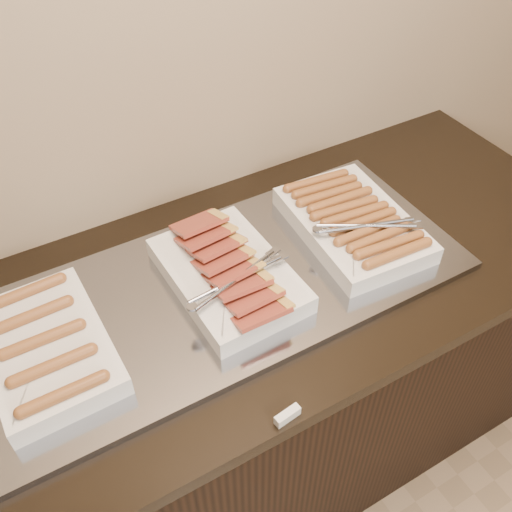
{
  "coord_description": "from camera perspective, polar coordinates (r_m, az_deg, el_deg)",
  "views": [
    {
      "loc": [
        -0.38,
        1.31,
        1.9
      ],
      "look_at": [
        0.1,
        2.13,
        0.97
      ],
      "focal_mm": 40.0,
      "sensor_mm": 36.0,
      "label": 1
    }
  ],
  "objects": [
    {
      "name": "dish_left",
      "position": [
        1.26,
        -20.21,
        -8.57
      ],
      "size": [
        0.24,
        0.36,
        0.07
      ],
      "rotation": [
        0.0,
        0.0,
        0.02
      ],
      "color": "silver",
      "rests_on": "warming_tray"
    },
    {
      "name": "label_holder",
      "position": [
        1.14,
        3.16,
        -15.64
      ],
      "size": [
        0.06,
        0.02,
        0.02
      ],
      "primitive_type": "cube",
      "rotation": [
        0.0,
        0.0,
        0.12
      ],
      "color": "silver",
      "rests_on": "counter"
    },
    {
      "name": "dish_right",
      "position": [
        1.46,
        9.72,
        3.31
      ],
      "size": [
        0.28,
        0.4,
        0.08
      ],
      "rotation": [
        0.0,
        0.0,
        -0.07
      ],
      "color": "silver",
      "rests_on": "warming_tray"
    },
    {
      "name": "dish_center",
      "position": [
        1.31,
        -2.77,
        -1.77
      ],
      "size": [
        0.27,
        0.39,
        0.09
      ],
      "rotation": [
        0.0,
        0.0,
        0.03
      ],
      "color": "silver",
      "rests_on": "warming_tray"
    },
    {
      "name": "warming_tray",
      "position": [
        1.34,
        -4.03,
        -3.45
      ],
      "size": [
        1.2,
        0.5,
        0.02
      ],
      "primitive_type": "cube",
      "color": "gray",
      "rests_on": "counter"
    },
    {
      "name": "counter",
      "position": [
        1.71,
        -2.87,
        -13.68
      ],
      "size": [
        2.06,
        0.76,
        0.9
      ],
      "color": "black",
      "rests_on": "ground"
    }
  ]
}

